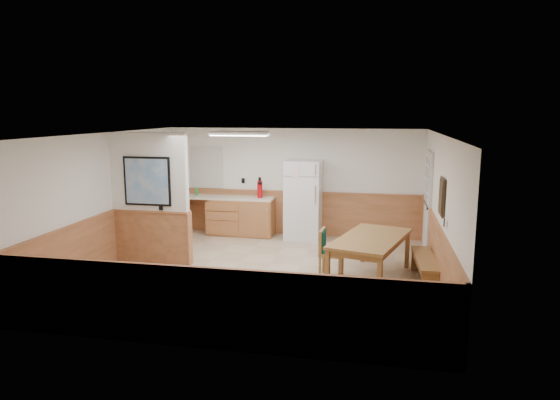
% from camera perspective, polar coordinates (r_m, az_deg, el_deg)
% --- Properties ---
extents(ground, '(6.00, 6.00, 0.00)m').
position_cam_1_polar(ground, '(9.12, -1.83, -8.33)').
color(ground, '#C3AA8C').
rests_on(ground, ground).
extents(ceiling, '(6.00, 6.00, 0.02)m').
position_cam_1_polar(ceiling, '(8.66, -1.93, 7.57)').
color(ceiling, silver).
rests_on(ceiling, back_wall).
extents(back_wall, '(6.00, 0.02, 2.50)m').
position_cam_1_polar(back_wall, '(11.71, 1.46, 2.07)').
color(back_wall, white).
rests_on(back_wall, ground).
extents(right_wall, '(0.02, 6.00, 2.50)m').
position_cam_1_polar(right_wall, '(8.64, 17.89, -1.28)').
color(right_wall, white).
rests_on(right_wall, ground).
extents(left_wall, '(0.02, 6.00, 2.50)m').
position_cam_1_polar(left_wall, '(9.92, -19.01, 0.07)').
color(left_wall, white).
rests_on(left_wall, ground).
extents(wainscot_back, '(6.00, 0.04, 1.00)m').
position_cam_1_polar(wainscot_back, '(11.82, 1.43, -1.54)').
color(wainscot_back, '#CA7A50').
rests_on(wainscot_back, ground).
extents(wainscot_right, '(0.04, 6.00, 1.00)m').
position_cam_1_polar(wainscot_right, '(8.81, 17.49, -6.06)').
color(wainscot_right, '#CA7A50').
rests_on(wainscot_right, ground).
extents(wainscot_left, '(0.04, 6.00, 1.00)m').
position_cam_1_polar(wainscot_left, '(10.06, -18.67, -4.15)').
color(wainscot_left, '#CA7A50').
rests_on(wainscot_left, ground).
extents(partition_wall, '(1.50, 0.20, 2.50)m').
position_cam_1_polar(partition_wall, '(9.74, -14.61, 0.01)').
color(partition_wall, white).
rests_on(partition_wall, ground).
extents(kitchen_counter, '(2.20, 0.61, 1.00)m').
position_cam_1_polar(kitchen_counter, '(11.80, -4.62, -1.78)').
color(kitchen_counter, '#B0663E').
rests_on(kitchen_counter, ground).
extents(exterior_door, '(0.07, 1.02, 2.15)m').
position_cam_1_polar(exterior_door, '(10.53, 16.49, -0.34)').
color(exterior_door, silver).
rests_on(exterior_door, ground).
extents(kitchen_window, '(0.80, 0.04, 1.00)m').
position_cam_1_polar(kitchen_window, '(12.18, -8.36, 3.70)').
color(kitchen_window, silver).
rests_on(kitchen_window, back_wall).
extents(wall_painting, '(0.04, 0.50, 0.60)m').
position_cam_1_polar(wall_painting, '(8.29, 17.99, 0.36)').
color(wall_painting, '#352515').
rests_on(wall_painting, right_wall).
extents(fluorescent_fixture, '(1.20, 0.30, 0.09)m').
position_cam_1_polar(fluorescent_fixture, '(10.12, -4.68, 7.59)').
color(fluorescent_fixture, silver).
rests_on(fluorescent_fixture, ceiling).
extents(refrigerator, '(0.80, 0.72, 1.80)m').
position_cam_1_polar(refrigerator, '(11.35, 2.67, 0.03)').
color(refrigerator, white).
rests_on(refrigerator, ground).
extents(dining_table, '(1.48, 2.15, 0.75)m').
position_cam_1_polar(dining_table, '(8.76, 10.33, -4.76)').
color(dining_table, '#A97F3E').
rests_on(dining_table, ground).
extents(dining_bench, '(0.39, 1.50, 0.45)m').
position_cam_1_polar(dining_bench, '(8.85, 16.26, -7.01)').
color(dining_bench, '#A97F3E').
rests_on(dining_bench, ground).
extents(dining_chair, '(0.58, 0.43, 0.85)m').
position_cam_1_polar(dining_chair, '(8.85, 5.40, -5.60)').
color(dining_chair, '#A97F3E').
rests_on(dining_chair, ground).
extents(fire_extinguisher, '(0.15, 0.15, 0.48)m').
position_cam_1_polar(fire_extinguisher, '(11.58, -2.32, 1.29)').
color(fire_extinguisher, red).
rests_on(fire_extinguisher, kitchen_counter).
extents(soap_bottle, '(0.08, 0.08, 0.19)m').
position_cam_1_polar(soap_bottle, '(12.09, -9.51, 0.97)').
color(soap_bottle, '#19893B').
rests_on(soap_bottle, kitchen_counter).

